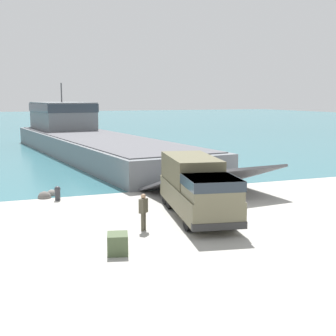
# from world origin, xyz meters

# --- Properties ---
(ground_plane) EXTENTS (240.00, 240.00, 0.00)m
(ground_plane) POSITION_xyz_m (0.00, 0.00, 0.00)
(ground_plane) COLOR #A8A59E
(water_surface) EXTENTS (240.00, 180.00, 0.01)m
(water_surface) POSITION_xyz_m (0.00, 97.15, 0.00)
(water_surface) COLOR #336B75
(water_surface) RESTS_ON ground_plane
(landing_craft) EXTENTS (12.68, 44.18, 7.80)m
(landing_craft) POSITION_xyz_m (-2.21, 29.89, 1.89)
(landing_craft) COLOR slate
(landing_craft) RESTS_ON ground_plane
(military_truck) EXTENTS (3.77, 8.23, 2.93)m
(military_truck) POSITION_xyz_m (-2.32, 0.04, 1.55)
(military_truck) COLOR #6B664C
(military_truck) RESTS_ON ground_plane
(soldier_on_ramp) EXTENTS (0.49, 0.47, 1.71)m
(soldier_on_ramp) POSITION_xyz_m (-5.66, -1.45, 0.99)
(soldier_on_ramp) COLOR #4C4738
(soldier_on_ramp) RESTS_ON ground_plane
(mooring_bollard) EXTENTS (0.36, 0.36, 0.85)m
(mooring_bollard) POSITION_xyz_m (-8.45, 6.35, 0.46)
(mooring_bollard) COLOR #333338
(mooring_bollard) RESTS_ON ground_plane
(cargo_crate) EXTENTS (1.00, 1.12, 0.79)m
(cargo_crate) POSITION_xyz_m (-7.58, -4.13, 0.40)
(cargo_crate) COLOR #475638
(cargo_crate) RESTS_ON ground_plane
(shoreline_rock_a) EXTENTS (0.82, 0.82, 0.82)m
(shoreline_rock_a) POSITION_xyz_m (-9.10, 7.31, 0.00)
(shoreline_rock_a) COLOR #66605B
(shoreline_rock_a) RESTS_ON ground_plane
(shoreline_rock_b) EXTENTS (0.71, 0.71, 0.71)m
(shoreline_rock_b) POSITION_xyz_m (-8.58, 7.98, 0.00)
(shoreline_rock_b) COLOR gray
(shoreline_rock_b) RESTS_ON ground_plane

